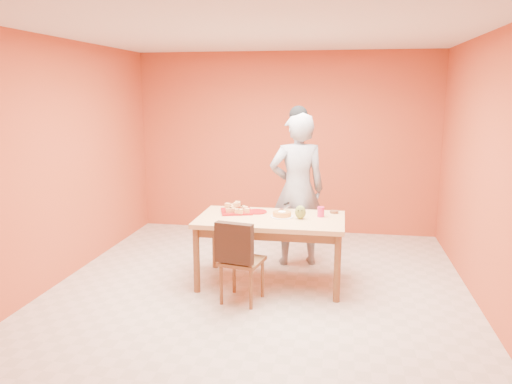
% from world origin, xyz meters
% --- Properties ---
extents(floor, '(5.00, 5.00, 0.00)m').
position_xyz_m(floor, '(0.00, 0.00, 0.00)').
color(floor, beige).
rests_on(floor, ground).
extents(ceiling, '(5.00, 5.00, 0.00)m').
position_xyz_m(ceiling, '(0.00, 0.00, 2.70)').
color(ceiling, silver).
rests_on(ceiling, wall_back).
extents(wall_back, '(4.50, 0.00, 4.50)m').
position_xyz_m(wall_back, '(0.00, 2.50, 1.35)').
color(wall_back, '#B44629').
rests_on(wall_back, floor).
extents(wall_left, '(0.00, 5.00, 5.00)m').
position_xyz_m(wall_left, '(-2.25, 0.00, 1.35)').
color(wall_left, '#B44629').
rests_on(wall_left, floor).
extents(wall_right, '(0.00, 5.00, 5.00)m').
position_xyz_m(wall_right, '(2.25, 0.00, 1.35)').
color(wall_right, '#B44629').
rests_on(wall_right, floor).
extents(dining_table, '(1.60, 0.90, 0.76)m').
position_xyz_m(dining_table, '(0.10, 0.29, 0.67)').
color(dining_table, tan).
rests_on(dining_table, floor).
extents(dining_chair, '(0.48, 0.54, 0.87)m').
position_xyz_m(dining_chair, '(-0.12, -0.26, 0.45)').
color(dining_chair, brown).
rests_on(dining_chair, floor).
extents(pastry_pile, '(0.31, 0.31, 0.10)m').
position_xyz_m(pastry_pile, '(-0.32, 0.46, 0.83)').
color(pastry_pile, tan).
rests_on(pastry_pile, pastry_platter).
extents(person, '(0.78, 0.62, 1.87)m').
position_xyz_m(person, '(0.32, 1.00, 0.94)').
color(person, gray).
rests_on(person, floor).
extents(pastry_platter, '(0.43, 0.43, 0.02)m').
position_xyz_m(pastry_platter, '(-0.32, 0.46, 0.77)').
color(pastry_platter, maroon).
rests_on(pastry_platter, dining_table).
extents(red_dinner_plate, '(0.26, 0.26, 0.01)m').
position_xyz_m(red_dinner_plate, '(-0.10, 0.50, 0.77)').
color(red_dinner_plate, maroon).
rests_on(red_dinner_plate, dining_table).
extents(white_cake_plate, '(0.32, 0.32, 0.01)m').
position_xyz_m(white_cake_plate, '(0.22, 0.33, 0.77)').
color(white_cake_plate, white).
rests_on(white_cake_plate, dining_table).
extents(sponge_cake, '(0.26, 0.26, 0.05)m').
position_xyz_m(sponge_cake, '(0.22, 0.33, 0.80)').
color(sponge_cake, orange).
rests_on(sponge_cake, white_cake_plate).
extents(cake_server, '(0.12, 0.23, 0.01)m').
position_xyz_m(cake_server, '(0.23, 0.51, 0.82)').
color(cake_server, silver).
rests_on(cake_server, sponge_cake).
extents(egg_ornament, '(0.14, 0.13, 0.15)m').
position_xyz_m(egg_ornament, '(0.42, 0.28, 0.83)').
color(egg_ornament, olive).
rests_on(egg_ornament, dining_table).
extents(magenta_glass, '(0.10, 0.10, 0.11)m').
position_xyz_m(magenta_glass, '(0.64, 0.42, 0.82)').
color(magenta_glass, '#CA1E51').
rests_on(magenta_glass, dining_table).
extents(checker_tin, '(0.12, 0.12, 0.03)m').
position_xyz_m(checker_tin, '(0.78, 0.61, 0.77)').
color(checker_tin, '#34190E').
rests_on(checker_tin, dining_table).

